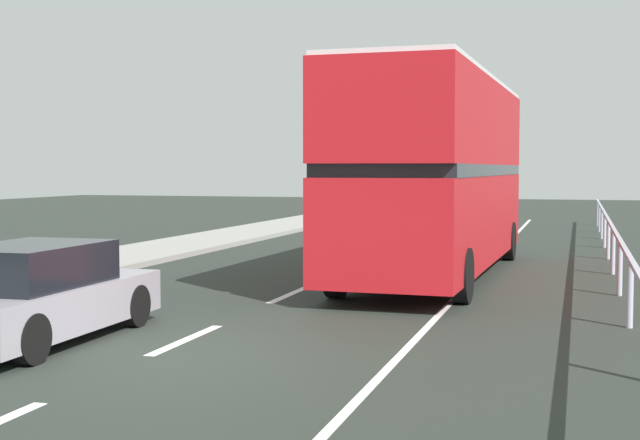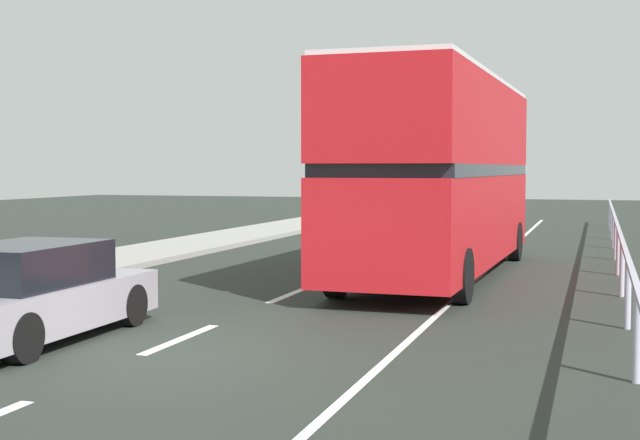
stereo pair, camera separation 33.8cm
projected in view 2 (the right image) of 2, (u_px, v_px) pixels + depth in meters
ground_plane at (145, 357)px, 11.49m from camera, size 75.26×120.00×0.10m
lane_paint_markings at (417, 280)px, 19.10m from camera, size 3.23×46.00×0.01m
bridge_side_railing at (620, 243)px, 18.19m from camera, size 0.10×42.00×1.07m
double_decker_bus_red at (441, 171)px, 19.53m from camera, size 2.88×10.91×4.39m
hatchback_car_near at (32, 294)px, 12.33m from camera, size 1.79×4.15×1.37m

